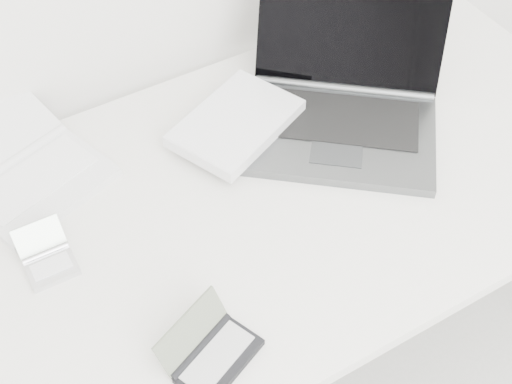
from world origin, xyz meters
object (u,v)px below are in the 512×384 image
desk (259,208)px  laptop_large (314,109)px  netbook_open_white (25,170)px  palmtop_charcoal (211,353)px

desk → laptop_large: laptop_large is taller
laptop_large → netbook_open_white: bearing=-156.2°
palmtop_charcoal → desk: bearing=24.7°
netbook_open_white → palmtop_charcoal: (0.13, -0.55, -0.00)m
netbook_open_white → palmtop_charcoal: netbook_open_white is taller
desk → netbook_open_white: netbook_open_white is taller
palmtop_charcoal → laptop_large: bearing=17.6°
desk → netbook_open_white: 0.48m
desk → palmtop_charcoal: palmtop_charcoal is taller
desk → palmtop_charcoal: bearing=-132.7°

